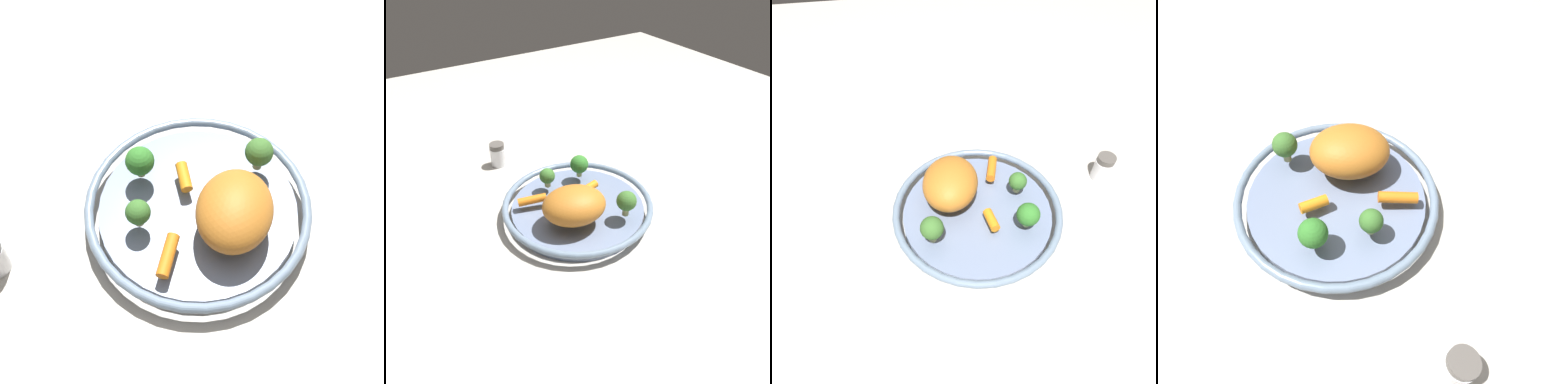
# 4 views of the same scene
# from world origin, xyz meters

# --- Properties ---
(ground_plane) EXTENTS (2.31, 2.31, 0.00)m
(ground_plane) POSITION_xyz_m (0.00, 0.00, 0.00)
(ground_plane) COLOR #B7B2A8
(serving_bowl) EXTENTS (0.34, 0.34, 0.04)m
(serving_bowl) POSITION_xyz_m (0.00, 0.00, 0.02)
(serving_bowl) COLOR slate
(serving_bowl) RESTS_ON ground_plane
(roast_chicken_piece) EXTENTS (0.16, 0.14, 0.07)m
(roast_chicken_piece) POSITION_xyz_m (0.04, 0.05, 0.08)
(roast_chicken_piece) COLOR #BD6E24
(roast_chicken_piece) RESTS_ON serving_bowl
(baby_carrot_near_rim) EXTENTS (0.05, 0.03, 0.02)m
(baby_carrot_near_rim) POSITION_xyz_m (-0.04, -0.02, 0.05)
(baby_carrot_near_rim) COLOR orange
(baby_carrot_near_rim) RESTS_ON serving_bowl
(baby_carrot_back) EXTENTS (0.07, 0.04, 0.02)m
(baby_carrot_back) POSITION_xyz_m (0.09, -0.05, 0.05)
(baby_carrot_back) COLOR orange
(baby_carrot_back) RESTS_ON serving_bowl
(broccoli_floret_edge) EXTENTS (0.04, 0.04, 0.05)m
(broccoli_floret_edge) POSITION_xyz_m (0.03, -0.09, 0.07)
(broccoli_floret_edge) COLOR #9CA466
(broccoli_floret_edge) RESTS_ON serving_bowl
(broccoli_floret_large) EXTENTS (0.04, 0.04, 0.06)m
(broccoli_floret_large) POSITION_xyz_m (-0.06, 0.10, 0.08)
(broccoli_floret_large) COLOR tan
(broccoli_floret_large) RESTS_ON serving_bowl
(broccoli_floret_small) EXTENTS (0.04, 0.04, 0.06)m
(broccoli_floret_small) POSITION_xyz_m (-0.06, -0.08, 0.07)
(broccoli_floret_small) COLOR #96AB66
(broccoli_floret_small) RESTS_ON serving_bowl
(salt_shaker) EXTENTS (0.04, 0.04, 0.06)m
(salt_shaker) POSITION_xyz_m (0.07, -0.30, 0.03)
(salt_shaker) COLOR white
(salt_shaker) RESTS_ON ground_plane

